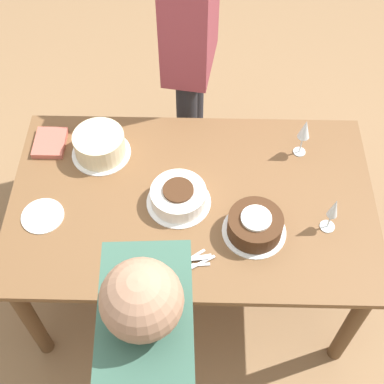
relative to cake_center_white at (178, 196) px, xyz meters
name	(u,v)px	position (x,y,z in m)	size (l,w,h in m)	color
ground_plane	(192,276)	(0.06, 0.02, -0.77)	(12.00, 12.00, 0.00)	#8E6B47
dining_table	(192,212)	(0.06, 0.02, -0.14)	(1.58, 0.96, 0.73)	brown
cake_center_white	(178,196)	(0.00, 0.00, 0.00)	(0.28, 0.28, 0.09)	white
cake_front_chocolate	(255,225)	(0.32, -0.14, 0.01)	(0.27, 0.27, 0.11)	white
cake_back_decorated	(100,145)	(-0.36, 0.27, 0.02)	(0.27, 0.27, 0.12)	white
wine_glass_near	(305,131)	(0.54, 0.29, 0.10)	(0.06, 0.06, 0.21)	silver
wine_glass_far	(333,210)	(0.62, -0.11, 0.08)	(0.06, 0.06, 0.19)	silver
dessert_plate_left	(43,216)	(-0.57, -0.09, -0.04)	(0.18, 0.18, 0.01)	white
fork_pile	(190,262)	(0.06, -0.29, -0.03)	(0.20, 0.13, 0.01)	silver
napkin_stack	(50,143)	(-0.61, 0.31, -0.03)	(0.14, 0.17, 0.03)	#B75B4C
person_cutting	(156,380)	(-0.03, -0.83, 0.22)	(0.24, 0.41, 1.65)	#4C4238
person_watching	(190,30)	(0.03, 0.79, 0.25)	(0.28, 0.43, 1.69)	#232328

